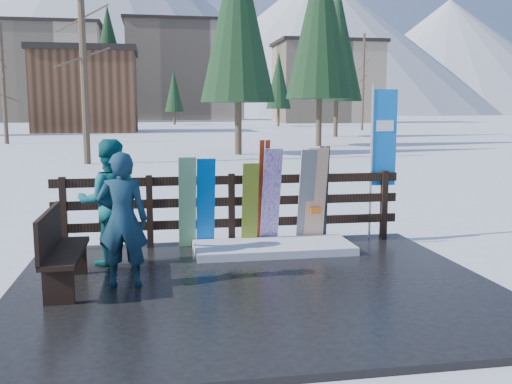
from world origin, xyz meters
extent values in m
plane|color=white|center=(0.00, 0.00, 0.00)|extent=(700.00, 700.00, 0.00)
cube|color=black|center=(0.00, 0.00, 0.04)|extent=(6.00, 5.00, 0.08)
cube|color=black|center=(-2.60, 2.20, 0.66)|extent=(0.10, 0.10, 1.15)
cube|color=black|center=(-1.30, 2.20, 0.66)|extent=(0.10, 0.10, 1.15)
cube|color=black|center=(0.00, 2.20, 0.66)|extent=(0.10, 0.10, 1.15)
cube|color=black|center=(1.30, 2.20, 0.66)|extent=(0.10, 0.10, 1.15)
cube|color=black|center=(2.60, 2.20, 0.66)|extent=(0.10, 0.10, 1.15)
cube|color=black|center=(0.00, 2.20, 0.43)|extent=(5.60, 0.05, 0.14)
cube|color=black|center=(0.00, 2.20, 0.78)|extent=(5.60, 0.05, 0.14)
cube|color=black|center=(0.00, 2.20, 1.13)|extent=(5.60, 0.05, 0.14)
cube|color=white|center=(0.56, 1.60, 0.14)|extent=(2.42, 1.00, 0.12)
cube|color=black|center=(-2.29, 0.24, 0.53)|extent=(0.40, 1.50, 0.06)
cube|color=black|center=(-2.29, -0.36, 0.30)|extent=(0.34, 0.06, 0.45)
cube|color=black|center=(-2.29, 0.84, 0.30)|extent=(0.34, 0.06, 0.45)
cube|color=black|center=(-2.47, 0.24, 0.80)|extent=(0.05, 1.50, 0.50)
cube|color=blue|center=(-0.44, 1.98, 0.80)|extent=(0.28, 0.38, 1.43)
cube|color=silver|center=(-0.72, 1.98, 0.81)|extent=(0.27, 0.40, 1.46)
cube|color=#DFFD29|center=(0.26, 1.98, 0.75)|extent=(0.25, 0.26, 1.35)
cube|color=white|center=(0.60, 1.98, 0.87)|extent=(0.29, 0.42, 1.58)
cube|color=black|center=(1.18, 1.98, 0.86)|extent=(0.26, 0.35, 1.55)
cube|color=silver|center=(1.34, 1.98, 0.87)|extent=(0.33, 0.31, 1.57)
cube|color=#992D12|center=(0.45, 2.05, 0.93)|extent=(0.07, 0.31, 1.70)
cube|color=#992D12|center=(0.54, 2.05, 0.93)|extent=(0.07, 0.31, 1.70)
cube|color=black|center=(1.43, 2.05, 0.87)|extent=(0.08, 0.16, 1.59)
cube|color=black|center=(1.52, 2.05, 0.87)|extent=(0.08, 0.16, 1.59)
cylinder|color=silver|center=(2.37, 2.25, 1.38)|extent=(0.04, 0.04, 2.60)
cube|color=blue|center=(2.59, 2.25, 1.78)|extent=(0.42, 0.02, 1.60)
imported|color=#153E4D|center=(-1.60, 0.20, 0.91)|extent=(0.64, 0.45, 1.67)
imported|color=#0E5860|center=(-1.84, 1.33, 0.96)|extent=(0.94, 0.78, 1.76)
cube|color=tan|center=(-22.00, 110.00, 9.00)|extent=(22.00, 14.00, 18.00)
cube|color=black|center=(-22.00, 110.00, 18.30)|extent=(23.10, 14.70, 0.60)
cube|color=gray|center=(6.00, 130.00, 11.00)|extent=(26.00, 16.00, 22.00)
cube|color=black|center=(6.00, 130.00, 22.30)|extent=(27.30, 16.80, 0.60)
cube|color=tan|center=(30.00, 95.00, 7.00)|extent=(18.00, 12.00, 14.00)
cube|color=black|center=(30.00, 95.00, 14.30)|extent=(18.90, 12.60, 0.60)
cube|color=brown|center=(-8.00, 55.00, 4.00)|extent=(10.00, 8.00, 8.00)
cube|color=black|center=(-8.00, 55.00, 8.30)|extent=(10.50, 8.40, 0.60)
cylinder|color=#382B1E|center=(-4.00, 18.00, 5.50)|extent=(0.28, 0.28, 10.99)
cone|color=black|center=(3.00, 22.00, 5.28)|extent=(3.80, 3.80, 10.55)
cone|color=black|center=(9.00, 28.00, 5.89)|extent=(4.24, 4.24, 11.79)
cylinder|color=#382B1E|center=(-11.00, 34.00, 3.96)|extent=(0.28, 0.28, 7.93)
cone|color=black|center=(14.00, 40.00, 6.01)|extent=(4.32, 4.32, 12.01)
cylinder|color=#382B1E|center=(22.00, 55.00, 5.36)|extent=(0.28, 0.28, 10.71)
cone|color=black|center=(-6.00, 60.00, 6.56)|extent=(4.72, 4.72, 13.12)
cone|color=black|center=(16.00, 72.00, 4.89)|extent=(3.52, 3.52, 9.78)
cone|color=black|center=(2.00, 85.00, 4.06)|extent=(2.92, 2.92, 8.12)
cone|color=white|center=(-30.00, 340.00, 60.00)|extent=(260.00, 260.00, 120.00)
cone|color=white|center=(90.00, 310.00, 40.00)|extent=(200.00, 200.00, 80.00)
cone|color=white|center=(180.00, 330.00, 35.00)|extent=(180.00, 180.00, 70.00)
camera|label=1|loc=(-1.20, -6.78, 2.23)|focal=40.00mm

